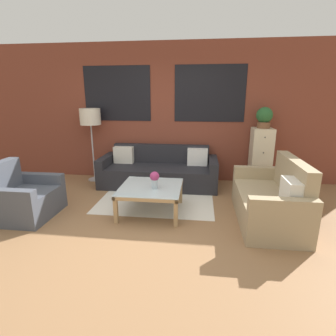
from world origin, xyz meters
name	(u,v)px	position (x,y,z in m)	size (l,w,h in m)	color
ground_plane	(138,232)	(0.00, 0.00, 0.00)	(16.00, 16.00, 0.00)	#8E6642
wall_back_brick	(163,113)	(0.00, 2.44, 1.41)	(8.40, 0.09, 2.80)	brown
rug	(157,198)	(0.06, 1.22, 0.00)	(1.96, 1.57, 0.00)	silver
couch_dark	(159,172)	(-0.02, 1.95, 0.28)	(2.31, 0.88, 0.78)	#232328
settee_vintage	(271,201)	(1.83, 0.56, 0.31)	(0.80, 1.55, 0.92)	tan
armchair_corner	(24,199)	(-1.80, 0.29, 0.28)	(0.80, 0.89, 0.84)	#474C56
coffee_table	(151,190)	(0.06, 0.65, 0.36)	(0.93, 0.93, 0.42)	silver
floor_lamp	(90,119)	(-1.45, 2.11, 1.30)	(0.42, 0.42, 1.51)	#B2B2B7
drawer_cabinet	(260,158)	(1.99, 2.15, 0.58)	(0.39, 0.43, 1.16)	beige
potted_plant	(264,117)	(1.99, 2.15, 1.37)	(0.30, 0.30, 0.40)	brown
flower_vase	(155,179)	(0.14, 0.57, 0.58)	(0.14, 0.14, 0.26)	#ADBCC6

